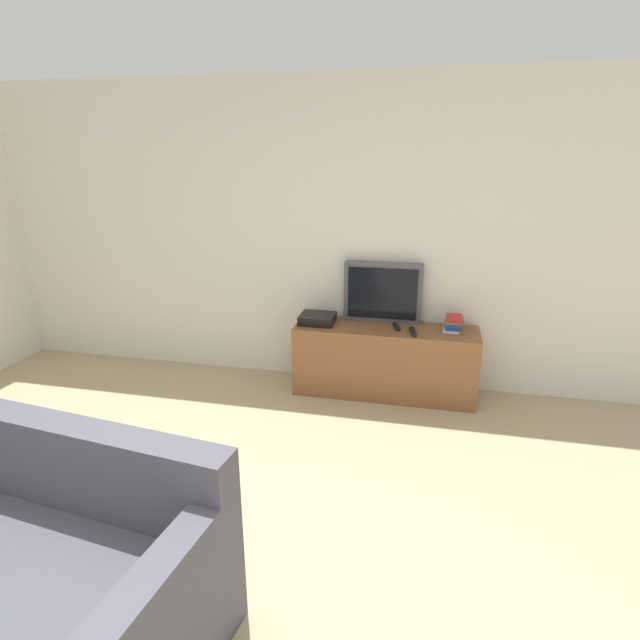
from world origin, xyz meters
TOP-DOWN VIEW (x-y plane):
  - wall_back at (0.00, 3.03)m, footprint 9.00×0.06m
  - tv_stand at (0.64, 2.76)m, footprint 1.52×0.43m
  - television at (0.59, 2.94)m, footprint 0.66×0.09m
  - book_stack at (1.18, 2.82)m, footprint 0.16×0.19m
  - remote_on_stand at (0.73, 2.78)m, footprint 0.08×0.17m
  - remote_secondary at (0.87, 2.68)m, footprint 0.07×0.20m
  - set_top_box at (0.06, 2.77)m, footprint 0.29×0.26m

SIDE VIEW (x-z plane):
  - tv_stand at x=0.64m, z-range 0.00..0.60m
  - remote_on_stand at x=0.73m, z-range 0.60..0.62m
  - remote_secondary at x=0.87m, z-range 0.60..0.62m
  - set_top_box at x=0.06m, z-range 0.60..0.67m
  - book_stack at x=1.18m, z-range 0.60..0.72m
  - television at x=0.59m, z-range 0.60..1.11m
  - wall_back at x=0.00m, z-range 0.00..2.60m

